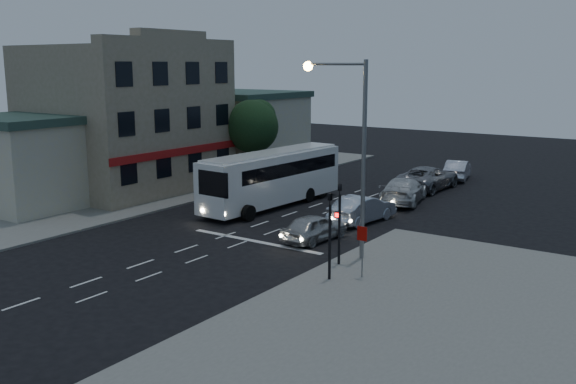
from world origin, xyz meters
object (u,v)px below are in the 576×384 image
Objects in this scene: car_suv at (314,227)px; street_tree at (252,124)px; streetlight at (351,136)px; tour_bus at (272,177)px; car_sedan_c at (428,178)px; car_extra at (457,170)px; car_sedan_a at (362,209)px; car_sedan_b at (404,190)px; traffic_signal_side at (330,225)px; regulatory_sign at (362,243)px; traffic_signal_main at (339,214)px.

car_suv is 17.31m from street_tree.
tour_bus is at bearing 143.54° from streetlight.
car_sedan_c reaches higher than car_extra.
street_tree is at bearing -18.80° from car_sedan_a.
car_extra is 23.88m from streetlight.
traffic_signal_side is at bearing 91.55° from car_sedan_b.
car_sedan_b is at bearing 108.21° from regulatory_sign.
car_extra is 0.51× the size of streetlight.
car_sedan_b is 1.39× the size of traffic_signal_side.
traffic_signal_side is at bearing 103.94° from car_sedan_c.
car_sedan_c is at bearing -96.72° from car_sedan_b.
car_suv is (6.53, -5.40, -1.20)m from tour_bus.
car_sedan_a reaches higher than car_suv.
car_sedan_a is (6.70, -0.48, -1.13)m from tour_bus.
streetlight is 20.19m from street_tree.
car_sedan_a is 0.52× the size of streetlight.
traffic_signal_main is (3.19, -3.02, 1.72)m from car_suv.
traffic_signal_main is (3.03, -7.94, 1.64)m from car_sedan_a.
car_sedan_a is at bearing 110.88° from traffic_signal_main.
streetlight reaches higher than car_sedan_a.
traffic_signal_main is at bearing 118.35° from car_sedan_a.
car_sedan_c is at bearing 101.88° from traffic_signal_side.
traffic_signal_main is at bearing -79.80° from streetlight.
tour_bus is at bearing 56.15° from car_extra.
traffic_signal_side is 4.84m from streetlight.
street_tree reaches higher than car_sedan_b.
car_sedan_b is (6.44, 5.70, -1.08)m from tour_bus.
traffic_signal_main reaches higher than car_sedan_b.
tour_bus is at bearing 29.19° from car_sedan_b.
streetlight reaches higher than street_tree.
tour_bus is 12.38m from streetlight.
regulatory_sign is at bearing 125.31° from car_sedan_a.
car_extra is at bearing -91.88° from car_sedan_c.
car_sedan_b is at bearing 44.73° from tour_bus.
car_sedan_c is 1.31× the size of car_extra.
car_sedan_b is at bearing -80.17° from car_sedan_a.
car_extra is 26.10m from regulatory_sign.
traffic_signal_main is 21.38m from street_tree.
traffic_signal_side is at bearing -70.51° from traffic_signal_main.
car_sedan_a is 14.73m from street_tree.
tour_bus reaches higher than car_sedan_c.
traffic_signal_side is at bearing 86.27° from car_extra.
regulatory_sign is (4.98, -15.14, 0.77)m from car_sedan_b.
car_sedan_c is at bearing 64.89° from tour_bus.
car_sedan_a is 0.83× the size of car_sedan_b.
traffic_signal_main is (3.45, -24.56, 1.66)m from car_extra.
car_extra is at bearing 98.88° from traffic_signal_side.
car_suv is 1.00× the size of traffic_signal_side.
traffic_signal_main is at bearing 149.16° from regulatory_sign.
regulatory_sign is (5.50, -20.42, 0.76)m from car_sedan_c.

